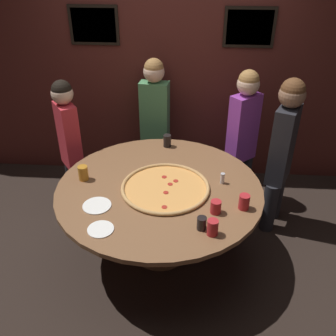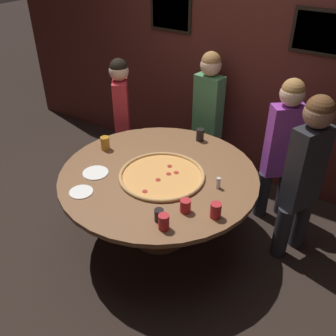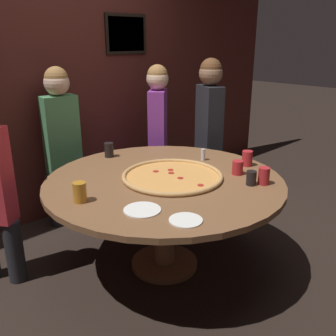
{
  "view_description": "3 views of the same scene",
  "coord_description": "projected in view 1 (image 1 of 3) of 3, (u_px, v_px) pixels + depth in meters",
  "views": [
    {
      "loc": [
        0.26,
        -2.58,
        2.54
      ],
      "look_at": [
        0.07,
        0.04,
        0.9
      ],
      "focal_mm": 40.0,
      "sensor_mm": 36.0,
      "label": 1
    },
    {
      "loc": [
        1.55,
        -2.22,
        2.58
      ],
      "look_at": [
        0.1,
        -0.01,
        0.83
      ],
      "focal_mm": 40.0,
      "sensor_mm": 36.0,
      "label": 2
    },
    {
      "loc": [
        -1.75,
        -1.87,
        1.72
      ],
      "look_at": [
        -0.05,
        -0.09,
        0.85
      ],
      "focal_mm": 40.0,
      "sensor_mm": 36.0,
      "label": 3
    }
  ],
  "objects": [
    {
      "name": "drink_cup_by_shaker",
      "position": [
        202.0,
        223.0,
        2.68
      ],
      "size": [
        0.07,
        0.07,
        0.1
      ],
      "primitive_type": "cylinder",
      "color": "black",
      "rests_on": "dining_table"
    },
    {
      "name": "drink_cup_centre_back",
      "position": [
        244.0,
        202.0,
        2.87
      ],
      "size": [
        0.08,
        0.08,
        0.12
      ],
      "primitive_type": "cylinder",
      "color": "#B22328",
      "rests_on": "dining_table"
    },
    {
      "name": "drink_cup_front_edge",
      "position": [
        213.0,
        227.0,
        2.62
      ],
      "size": [
        0.08,
        0.08,
        0.12
      ],
      "primitive_type": "cylinder",
      "color": "#B22328",
      "rests_on": "dining_table"
    },
    {
      "name": "white_plate_left_side",
      "position": [
        97.0,
        206.0,
        2.93
      ],
      "size": [
        0.23,
        0.23,
        0.01
      ],
      "primitive_type": "cylinder",
      "color": "white",
      "rests_on": "dining_table"
    },
    {
      "name": "back_wall",
      "position": [
        171.0,
        68.0,
        4.1
      ],
      "size": [
        6.4,
        0.08,
        2.6
      ],
      "color": "#4C1E19",
      "rests_on": "ground_plane"
    },
    {
      "name": "ground_plane",
      "position": [
        160.0,
        250.0,
        3.55
      ],
      "size": [
        24.0,
        24.0,
        0.0
      ],
      "primitive_type": "plane",
      "color": "black"
    },
    {
      "name": "diner_side_left",
      "position": [
        155.0,
        116.0,
        4.13
      ],
      "size": [
        0.38,
        0.22,
        1.48
      ],
      "rotation": [
        0.0,
        0.0,
        3.01
      ],
      "color": "#232328",
      "rests_on": "ground_plane"
    },
    {
      "name": "diner_centre_back",
      "position": [
        243.0,
        131.0,
        3.85
      ],
      "size": [
        0.37,
        0.34,
        1.47
      ],
      "rotation": [
        0.0,
        0.0,
        -2.44
      ],
      "color": "#232328",
      "rests_on": "ground_plane"
    },
    {
      "name": "white_plate_far_back",
      "position": [
        101.0,
        229.0,
        2.69
      ],
      "size": [
        0.19,
        0.19,
        0.01
      ],
      "primitive_type": "cylinder",
      "color": "white",
      "rests_on": "dining_table"
    },
    {
      "name": "diner_far_right",
      "position": [
        282.0,
        148.0,
        3.46
      ],
      "size": [
        0.29,
        0.4,
        1.54
      ],
      "rotation": [
        0.0,
        0.0,
        -2.01
      ],
      "color": "#232328",
      "rests_on": "ground_plane"
    },
    {
      "name": "giant_pizza",
      "position": [
        165.0,
        187.0,
        3.12
      ],
      "size": [
        0.75,
        0.75,
        0.03
      ],
      "color": "#E0994C",
      "rests_on": "dining_table"
    },
    {
      "name": "diner_far_left",
      "position": [
        69.0,
        138.0,
        3.79
      ],
      "size": [
        0.31,
        0.36,
        1.4
      ],
      "rotation": [
        0.0,
        0.0,
        2.2
      ],
      "color": "#232328",
      "rests_on": "ground_plane"
    },
    {
      "name": "condiment_shaker",
      "position": [
        222.0,
        178.0,
        3.18
      ],
      "size": [
        0.04,
        0.04,
        0.1
      ],
      "color": "silver",
      "rests_on": "dining_table"
    },
    {
      "name": "dining_table",
      "position": [
        159.0,
        197.0,
        3.22
      ],
      "size": [
        1.74,
        1.74,
        0.74
      ],
      "color": "brown",
      "rests_on": "ground_plane"
    },
    {
      "name": "drink_cup_far_left",
      "position": [
        167.0,
        141.0,
        3.73
      ],
      "size": [
        0.08,
        0.08,
        0.12
      ],
      "primitive_type": "cylinder",
      "color": "black",
      "rests_on": "dining_table"
    },
    {
      "name": "drink_cup_beside_pizza",
      "position": [
        83.0,
        173.0,
        3.22
      ],
      "size": [
        0.08,
        0.08,
        0.13
      ],
      "primitive_type": "cylinder",
      "color": "#BC7A23",
      "rests_on": "dining_table"
    },
    {
      "name": "drink_cup_near_left",
      "position": [
        216.0,
        207.0,
        2.83
      ],
      "size": [
        0.08,
        0.08,
        0.11
      ],
      "primitive_type": "cylinder",
      "color": "#B22328",
      "rests_on": "dining_table"
    }
  ]
}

